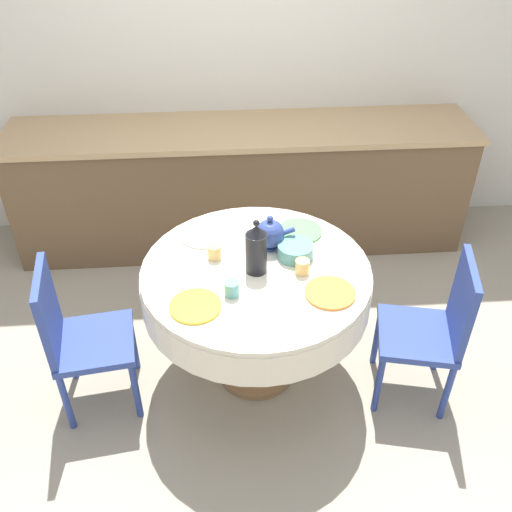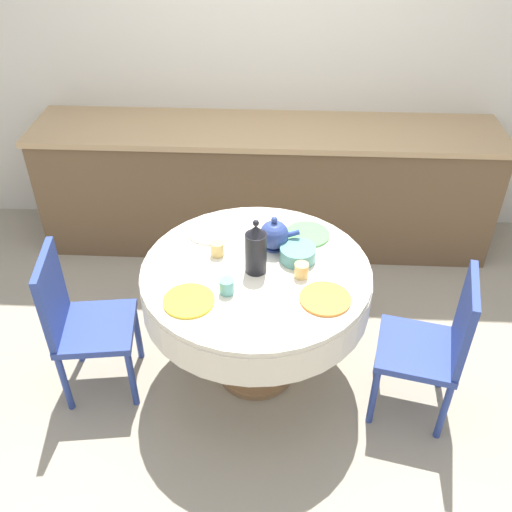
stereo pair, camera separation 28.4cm
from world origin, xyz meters
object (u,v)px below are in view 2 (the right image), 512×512
chair_right (79,319)px  coffee_carafe (255,249)px  teapot (274,235)px  chair_left (435,342)px

chair_right → coffee_carafe: 1.02m
chair_right → teapot: teapot is taller
coffee_carafe → chair_right: bearing=-173.1°
chair_left → chair_right: (-1.84, 0.08, 0.00)m
chair_right → teapot: size_ratio=4.20×
coffee_carafe → chair_left: bearing=-11.8°
chair_left → chair_right: 1.84m
chair_left → teapot: size_ratio=4.20×
chair_left → teapot: (-0.83, 0.38, 0.36)m
coffee_carafe → teapot: size_ratio=1.42×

